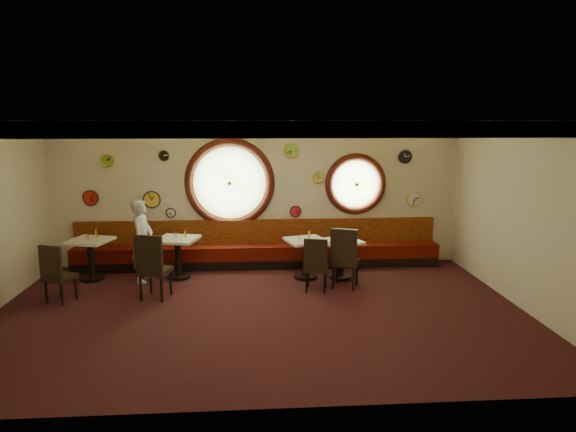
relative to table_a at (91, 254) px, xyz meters
The scene contains 48 objects.
floor 3.99m from the table_a, 30.85° to the right, with size 9.00×6.00×0.00m, color black.
ceiling 4.77m from the table_a, 30.85° to the right, with size 9.00×6.00×0.02m, color gold.
wall_back 3.69m from the table_a, 16.01° to the left, with size 9.00×0.02×3.20m, color beige.
wall_front 6.16m from the table_a, 55.98° to the right, with size 9.00×0.02×3.20m, color beige.
wall_right 8.22m from the table_a, 14.40° to the right, with size 0.02×6.00×3.20m, color beige.
molding_back 4.36m from the table_a, 15.23° to the left, with size 9.00×0.10×0.18m, color #3E120B.
molding_front 6.55m from the table_a, 55.72° to the right, with size 9.00×0.10×0.18m, color #3E120B.
molding_right 8.50m from the table_a, 14.49° to the right, with size 0.10×6.00×0.18m, color #3E120B.
banquette_base 3.49m from the table_a, 11.55° to the left, with size 8.00×0.55×0.20m, color black.
banquette_seat 3.47m from the table_a, 11.55° to the left, with size 8.00×0.55×0.30m, color #540E07.
banquette_back 3.52m from the table_a, 15.07° to the left, with size 8.00×0.10×0.55m, color #5E0A07.
porthole_left_glass 3.24m from the table_a, 19.13° to the left, with size 1.66×1.66×0.02m, color #92C073.
porthole_left_frame 3.23m from the table_a, 18.85° to the left, with size 1.98×1.98×0.18m, color #3E120B.
porthole_left_ring 3.22m from the table_a, 18.30° to the left, with size 1.61×1.61×0.03m, color gold.
porthole_right_glass 5.82m from the table_a, ahead, with size 1.10×1.10×0.02m, color #92C073.
porthole_right_frame 5.81m from the table_a, ahead, with size 1.38×1.38×0.18m, color #3E120B.
porthole_right_ring 5.81m from the table_a, ahead, with size 1.09×1.09×0.03m, color gold.
wall_clock_0 5.04m from the table_a, 11.13° to the left, with size 0.22×0.22×0.03m, color #D4D046.
wall_clock_1 2.05m from the table_a, 78.34° to the left, with size 0.26×0.26×0.03m, color #91CB28.
wall_clock_2 1.40m from the table_a, 102.53° to the left, with size 0.32×0.32×0.03m, color red.
wall_clock_3 1.88m from the table_a, 32.02° to the left, with size 0.20×0.20×0.03m, color white.
wall_clock_4 1.73m from the table_a, 40.51° to the left, with size 0.36×0.36×0.03m, color yellow.
wall_clock_5 4.70m from the table_a, 12.70° to the left, with size 0.30×0.30×0.03m, color #94CF40.
wall_clock_6 4.39m from the table_a, 12.41° to the left, with size 0.24×0.24×0.03m, color red.
wall_clock_7 2.55m from the table_a, 33.83° to the left, with size 0.24×0.24×0.03m, color black.
wall_clock_8 7.06m from the table_a, ahead, with size 0.34×0.34×0.03m, color white.
wall_clock_9 7.01m from the table_a, ahead, with size 0.28×0.28×0.03m, color black.
table_a is the anchor object (origin of this frame).
table_b 1.75m from the table_a, ahead, with size 0.93×0.93×0.85m.
table_c 4.37m from the table_a, ahead, with size 0.93×0.93×0.82m.
table_d 5.08m from the table_a, ahead, with size 0.95×0.95×0.80m.
chair_a 1.35m from the table_a, 98.52° to the right, with size 0.58×0.58×0.66m.
chair_b 1.97m from the table_a, 41.22° to the right, with size 0.62×0.62×0.75m.
chair_c 4.59m from the table_a, 13.47° to the right, with size 0.52×0.52×0.65m.
chair_d 5.11m from the table_a, 10.35° to the right, with size 0.65×0.65×0.74m.
condiment_a_salt 0.38m from the table_a, 139.10° to the left, with size 0.04×0.04×0.10m, color silver.
condiment_b_salt 1.75m from the table_a, ahead, with size 0.04×0.04×0.11m, color #BABABF.
condiment_c_salt 4.25m from the table_a, ahead, with size 0.04×0.04×0.10m, color silver.
condiment_d_salt 4.97m from the table_a, ahead, with size 0.04×0.04×0.10m, color #B8B7BC.
condiment_a_pepper 0.36m from the table_a, 97.26° to the right, with size 0.03×0.03×0.10m, color silver.
condiment_b_pepper 1.76m from the table_a, ahead, with size 0.04×0.04×0.10m, color silver.
condiment_c_pepper 4.45m from the table_a, ahead, with size 0.04×0.04×0.11m, color silver.
condiment_d_pepper 5.07m from the table_a, ahead, with size 0.04×0.04×0.11m, color silver.
condiment_a_bottle 0.44m from the table_a, 53.54° to the left, with size 0.06×0.06×0.18m, color gold.
condiment_b_bottle 1.95m from the table_a, ahead, with size 0.05×0.05×0.15m, color gold.
condiment_c_bottle 4.45m from the table_a, ahead, with size 0.05×0.05×0.16m, color yellow.
condiment_d_bottle 5.19m from the table_a, ahead, with size 0.04×0.04×0.14m, color gold.
waiter 1.12m from the table_a, ahead, with size 0.61×0.40×1.67m, color silver.
Camera 1 is at (-0.12, -8.28, 3.20)m, focal length 32.00 mm.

